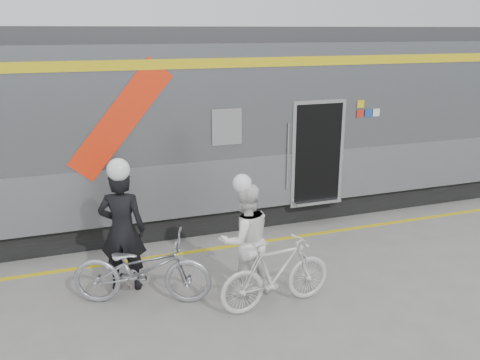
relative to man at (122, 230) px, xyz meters
name	(u,v)px	position (x,y,z in m)	size (l,w,h in m)	color
ground	(241,306)	(1.57, -1.18, -1.01)	(90.00, 90.00, 0.00)	slate
train	(197,124)	(2.05, 3.02, 1.05)	(24.00, 3.17, 4.10)	black
safety_strip	(203,250)	(1.57, 0.97, -1.00)	(24.00, 0.12, 0.01)	gold
man	(122,230)	(0.00, 0.00, 0.00)	(0.73, 0.48, 2.01)	black
bicycle_left	(142,269)	(0.20, -0.55, -0.45)	(0.73, 2.11, 1.11)	#9C9EA4
woman	(245,240)	(1.77, -0.81, -0.10)	(0.88, 0.69, 1.81)	white
bicycle_right	(276,273)	(2.07, -1.36, -0.46)	(0.52, 1.83, 1.10)	beige
helmet_man	(117,158)	(0.00, 0.00, 1.18)	(0.35, 0.35, 0.35)	white
helmet_woman	(245,175)	(1.77, -0.81, 0.95)	(0.29, 0.29, 0.29)	white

